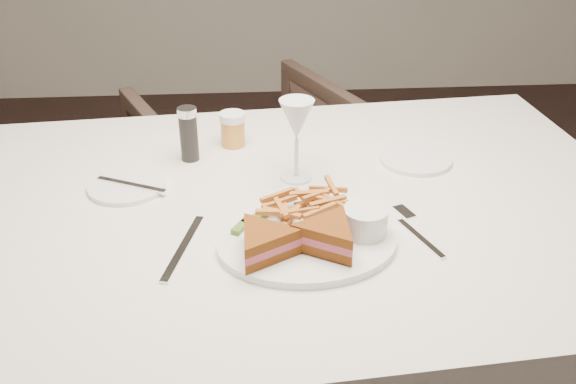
% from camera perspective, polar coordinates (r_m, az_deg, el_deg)
% --- Properties ---
extents(table, '(1.52, 1.08, 0.75)m').
position_cam_1_polar(table, '(1.50, -0.14, -13.26)').
color(table, silver).
rests_on(table, ground).
extents(chair_far, '(0.89, 0.87, 0.70)m').
position_cam_1_polar(chair_far, '(2.23, -3.27, 1.68)').
color(chair_far, '#443229').
rests_on(chair_far, ground).
extents(table_setting, '(0.78, 0.61, 0.18)m').
position_cam_1_polar(table_setting, '(1.20, 0.62, -0.80)').
color(table_setting, white).
rests_on(table_setting, table).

